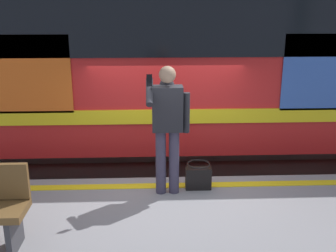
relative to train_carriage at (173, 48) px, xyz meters
name	(u,v)px	position (x,y,z in m)	size (l,w,h in m)	color
ground_plane	(168,231)	(0.19, 2.24, -2.63)	(25.70, 25.70, 0.00)	#4C4742
safety_line	(169,185)	(0.19, 2.54, -1.70)	(16.79, 0.16, 0.01)	yellow
track_rail_near	(165,185)	(0.19, 0.71, -2.55)	(22.27, 0.08, 0.16)	slate
track_rail_far	(163,158)	(0.19, -0.72, -2.55)	(22.27, 0.08, 0.16)	slate
train_carriage	(173,48)	(0.00, 0.00, 0.00)	(13.21, 2.91, 4.18)	red
passenger	(167,120)	(0.22, 2.73, -0.66)	(0.57, 0.55, 1.76)	#383347
handbag	(198,177)	(-0.22, 2.64, -1.52)	(0.36, 0.33, 0.38)	black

